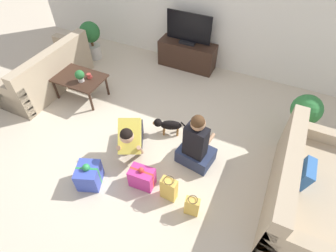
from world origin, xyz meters
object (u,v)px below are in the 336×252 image
(tv_console, at_px, (187,55))
(tv, at_px, (189,30))
(potted_plant_corner_left, at_px, (91,38))
(tabletop_plant, at_px, (80,75))
(dog, at_px, (168,125))
(gift_bag_b, at_px, (192,206))
(person_kneeling, at_px, (131,136))
(potted_plant_corner_right, at_px, (305,113))
(gift_bag_a, at_px, (169,189))
(person_sitting, at_px, (196,146))
(gift_box_a, at_px, (142,177))
(coffee_table, at_px, (79,79))
(sofa_left, at_px, (47,73))
(sofa_right, at_px, (302,188))
(gift_box_b, at_px, (89,175))
(mug, at_px, (89,76))

(tv_console, height_order, tv, tv)
(potted_plant_corner_left, relative_size, tabletop_plant, 3.78)
(dog, height_order, gift_bag_b, gift_bag_b)
(tv_console, distance_m, person_kneeling, 2.62)
(potted_plant_corner_right, distance_m, gift_bag_a, 2.47)
(potted_plant_corner_right, bearing_deg, person_sitting, -136.57)
(tv, distance_m, gift_box_a, 3.22)
(potted_plant_corner_left, bearing_deg, coffee_table, -62.62)
(sofa_left, bearing_deg, sofa_right, 83.54)
(coffee_table, distance_m, person_sitting, 2.61)
(sofa_left, height_order, tv_console, sofa_left)
(coffee_table, relative_size, person_sitting, 0.95)
(gift_box_b, height_order, tabletop_plant, tabletop_plant)
(tv_console, relative_size, gift_box_a, 3.21)
(gift_bag_a, distance_m, mug, 2.62)
(tv, bearing_deg, coffee_table, -127.81)
(gift_bag_a, bearing_deg, potted_plant_corner_right, 54.05)
(potted_plant_corner_right, height_order, dog, potted_plant_corner_right)
(sofa_left, height_order, gift_bag_a, sofa_left)
(potted_plant_corner_right, xyz_separation_m, person_sitting, (-1.34, -1.27, -0.12))
(person_kneeling, xyz_separation_m, dog, (0.34, 0.59, -0.15))
(gift_box_a, bearing_deg, coffee_table, 148.44)
(tv, bearing_deg, gift_box_b, -91.75)
(gift_box_b, relative_size, tabletop_plant, 1.94)
(potted_plant_corner_left, xyz_separation_m, person_kneeling, (2.24, -2.05, -0.14))
(potted_plant_corner_right, bearing_deg, mug, -169.87)
(gift_bag_b, bearing_deg, tabletop_plant, 154.77)
(sofa_left, relative_size, gift_bag_a, 4.55)
(potted_plant_corner_left, bearing_deg, person_kneeling, -42.38)
(coffee_table, bearing_deg, gift_box_a, -31.56)
(person_sitting, bearing_deg, gift_bag_b, 116.92)
(person_sitting, bearing_deg, gift_box_a, 61.11)
(gift_box_a, bearing_deg, person_kneeling, 133.08)
(potted_plant_corner_left, xyz_separation_m, dog, (2.58, -1.46, -0.29))
(tv, relative_size, person_sitting, 0.96)
(gift_bag_b, xyz_separation_m, mug, (-2.61, 1.41, 0.34))
(sofa_right, bearing_deg, dog, 79.64)
(sofa_right, bearing_deg, mug, 80.55)
(tv_console, bearing_deg, mug, -124.51)
(coffee_table, bearing_deg, tabletop_plant, -30.73)
(tv_console, xyz_separation_m, potted_plant_corner_right, (2.46, -1.12, 0.21))
(potted_plant_corner_right, height_order, gift_bag_b, potted_plant_corner_right)
(gift_box_a, distance_m, gift_box_b, 0.75)
(potted_plant_corner_right, xyz_separation_m, gift_box_b, (-2.56, -2.26, -0.32))
(person_kneeling, xyz_separation_m, person_sitting, (0.97, 0.23, 0.02))
(person_kneeling, relative_size, person_sitting, 0.85)
(person_sitting, relative_size, gift_bag_a, 2.38)
(potted_plant_corner_left, distance_m, mug, 1.49)
(tabletop_plant, bearing_deg, person_sitting, -10.96)
(tv, bearing_deg, person_kneeling, -86.66)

